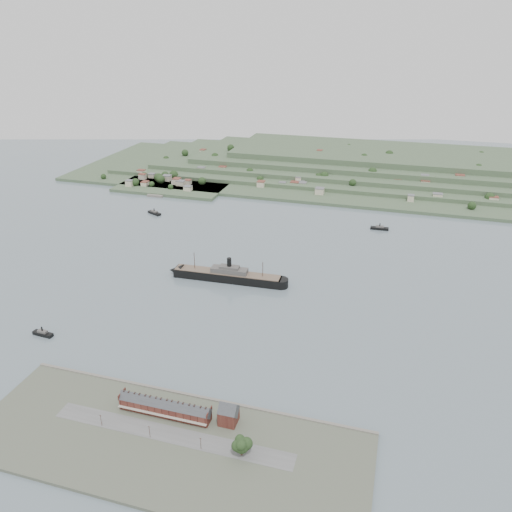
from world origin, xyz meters
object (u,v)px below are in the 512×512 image
(tugboat, at_px, (43,333))
(fig_tree, at_px, (242,445))
(steamship, at_px, (224,275))
(gabled_building, at_px, (228,414))
(terrace_row, at_px, (165,407))

(tugboat, bearing_deg, fig_tree, -21.09)
(steamship, distance_m, tugboat, 155.56)
(gabled_building, relative_size, tugboat, 0.86)
(steamship, bearing_deg, gabled_building, -69.49)
(terrace_row, bearing_deg, fig_tree, -17.84)
(terrace_row, bearing_deg, gabled_building, 6.12)
(steamship, height_order, fig_tree, steamship)
(tugboat, relative_size, fig_tree, 1.38)
(fig_tree, bearing_deg, gabled_building, 125.13)
(gabled_building, relative_size, fig_tree, 1.18)
(terrace_row, relative_size, steamship, 0.50)
(gabled_building, xyz_separation_m, steamship, (-62.66, 167.51, -3.28))
(gabled_building, relative_size, steamship, 0.13)
(terrace_row, xyz_separation_m, tugboat, (-123.33, 50.91, -5.07))
(tugboat, bearing_deg, steamship, 50.86)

